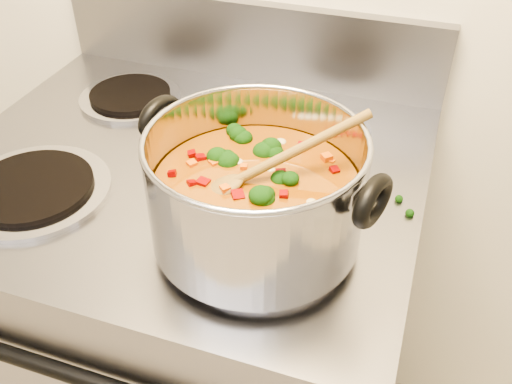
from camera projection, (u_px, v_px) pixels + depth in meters
The scene contains 4 objects.
electric_range at pixel (201, 330), 1.24m from camera, with size 0.79×0.72×1.08m.
stockpot at pixel (256, 193), 0.75m from camera, with size 0.35×0.29×0.17m.
wooden_spoon at pixel (261, 169), 0.73m from camera, with size 0.20×0.16×0.10m.
cooktop_crumbs at pixel (252, 254), 0.78m from camera, with size 0.02×0.41×0.01m.
Camera 1 is at (0.40, 0.45, 1.47)m, focal length 40.00 mm.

